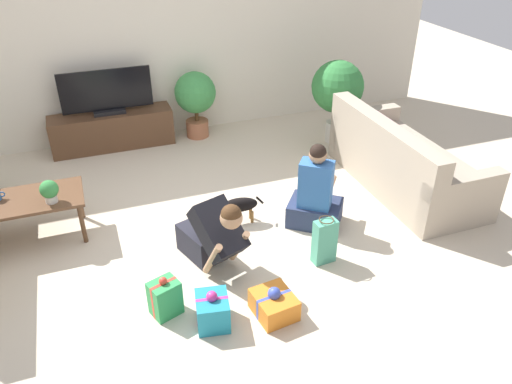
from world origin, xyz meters
The scene contains 16 objects.
ground_plane centered at (0.00, 0.00, 0.00)m, with size 16.00×16.00×0.00m, color beige.
wall_back centered at (0.00, 2.63, 1.30)m, with size 8.40×0.06×2.60m.
sofa_right centered at (2.39, 0.16, 0.29)m, with size 0.91×2.00×0.83m.
coffee_table centered at (-1.55, 0.51, 0.40)m, with size 1.03×0.57×0.46m.
tv_console centered at (-0.59, 2.36, 0.24)m, with size 1.56×0.39×0.48m.
tv centered at (-0.59, 2.36, 0.73)m, with size 1.14×0.20×0.57m.
potted_plant_corner_right centered at (2.25, 1.51, 0.74)m, with size 0.68×0.68×1.11m.
potted_plant_back_right centered at (0.55, 2.31, 0.57)m, with size 0.55×0.55×0.91m.
person_kneeling centered at (-0.02, -0.48, 0.34)m, with size 0.55×0.83×0.78m.
person_sitting centered at (1.13, -0.20, 0.32)m, with size 0.66×0.63×0.92m.
dog centered at (0.38, 0.10, 0.21)m, with size 0.53×0.19×0.31m.
gift_box_a centered at (0.26, -1.25, 0.10)m, with size 0.34×0.38×0.27m.
gift_box_b centered at (-0.22, -1.18, 0.13)m, with size 0.30×0.33×0.32m.
gift_box_c centered at (-0.55, -0.94, 0.16)m, with size 0.28×0.25×0.37m.
gift_bag_a centered at (0.94, -0.78, 0.22)m, with size 0.22×0.15×0.46m.
tabletop_plant centered at (-1.32, 0.37, 0.58)m, with size 0.17×0.17×0.22m.
Camera 1 is at (-0.89, -3.97, 2.93)m, focal length 35.00 mm.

